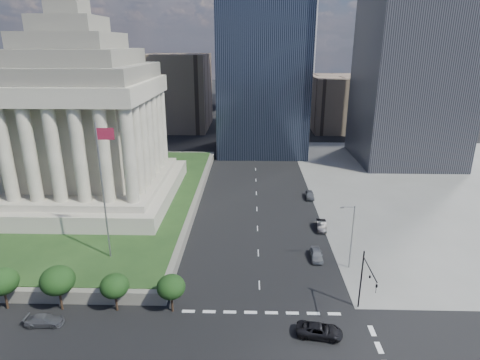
{
  "coord_description": "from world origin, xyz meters",
  "views": [
    {
      "loc": [
        -1.39,
        -27.97,
        31.85
      ],
      "look_at": [
        -2.67,
        19.31,
        15.66
      ],
      "focal_mm": 30.0,
      "sensor_mm": 36.0,
      "label": 1
    }
  ],
  "objects_px": {
    "traffic_signal_ne": "(366,279)",
    "pickup_truck": "(319,330)",
    "flagpole": "(104,185)",
    "street_lamp_north": "(351,233)",
    "parked_sedan_mid": "(321,225)",
    "parked_sedan_near": "(316,254)",
    "war_memorial": "(79,101)",
    "parked_sedan_far": "(310,195)",
    "suv_grey": "(44,320)"
  },
  "relations": [
    {
      "from": "suv_grey",
      "to": "parked_sedan_near",
      "type": "distance_m",
      "value": 38.43
    },
    {
      "from": "parked_sedan_mid",
      "to": "traffic_signal_ne",
      "type": "bearing_deg",
      "value": -82.3
    },
    {
      "from": "war_memorial",
      "to": "parked_sedan_far",
      "type": "xyz_separation_m",
      "value": [
        45.5,
        5.29,
        -20.63
      ]
    },
    {
      "from": "war_memorial",
      "to": "flagpole",
      "type": "relative_size",
      "value": 1.95
    },
    {
      "from": "suv_grey",
      "to": "parked_sedan_mid",
      "type": "distance_m",
      "value": 45.97
    },
    {
      "from": "pickup_truck",
      "to": "parked_sedan_far",
      "type": "height_order",
      "value": "parked_sedan_far"
    },
    {
      "from": "war_memorial",
      "to": "pickup_truck",
      "type": "distance_m",
      "value": 59.37
    },
    {
      "from": "street_lamp_north",
      "to": "parked_sedan_near",
      "type": "bearing_deg",
      "value": 150.63
    },
    {
      "from": "flagpole",
      "to": "parked_sedan_near",
      "type": "xyz_separation_m",
      "value": [
        30.83,
        3.44,
        -12.35
      ]
    },
    {
      "from": "traffic_signal_ne",
      "to": "pickup_truck",
      "type": "bearing_deg",
      "value": -147.64
    },
    {
      "from": "suv_grey",
      "to": "parked_sedan_mid",
      "type": "height_order",
      "value": "parked_sedan_mid"
    },
    {
      "from": "war_memorial",
      "to": "suv_grey",
      "type": "xyz_separation_m",
      "value": [
        8.27,
        -37.0,
        -20.75
      ]
    },
    {
      "from": "parked_sedan_far",
      "to": "traffic_signal_ne",
      "type": "bearing_deg",
      "value": -85.75
    },
    {
      "from": "suv_grey",
      "to": "flagpole",
      "type": "bearing_deg",
      "value": -19.68
    },
    {
      "from": "flagpole",
      "to": "street_lamp_north",
      "type": "xyz_separation_m",
      "value": [
        35.16,
        1.0,
        -7.45
      ]
    },
    {
      "from": "war_memorial",
      "to": "traffic_signal_ne",
      "type": "relative_size",
      "value": 4.88
    },
    {
      "from": "war_memorial",
      "to": "street_lamp_north",
      "type": "bearing_deg",
      "value": -25.92
    },
    {
      "from": "flagpole",
      "to": "parked_sedan_mid",
      "type": "height_order",
      "value": "flagpole"
    },
    {
      "from": "pickup_truck",
      "to": "parked_sedan_near",
      "type": "relative_size",
      "value": 1.17
    },
    {
      "from": "war_memorial",
      "to": "pickup_truck",
      "type": "bearing_deg",
      "value": -43.06
    },
    {
      "from": "parked_sedan_near",
      "to": "parked_sedan_mid",
      "type": "bearing_deg",
      "value": 78.99
    },
    {
      "from": "war_memorial",
      "to": "pickup_truck",
      "type": "xyz_separation_m",
      "value": [
        40.67,
        -38.0,
        -20.67
      ]
    },
    {
      "from": "war_memorial",
      "to": "parked_sedan_near",
      "type": "xyz_separation_m",
      "value": [
        43.0,
        -20.56,
        -20.63
      ]
    },
    {
      "from": "war_memorial",
      "to": "street_lamp_north",
      "type": "height_order",
      "value": "war_memorial"
    },
    {
      "from": "parked_sedan_near",
      "to": "parked_sedan_far",
      "type": "height_order",
      "value": "parked_sedan_far"
    },
    {
      "from": "flagpole",
      "to": "pickup_truck",
      "type": "distance_m",
      "value": 34.08
    },
    {
      "from": "flagpole",
      "to": "parked_sedan_far",
      "type": "xyz_separation_m",
      "value": [
        33.33,
        29.29,
        -12.34
      ]
    },
    {
      "from": "street_lamp_north",
      "to": "parked_sedan_far",
      "type": "height_order",
      "value": "street_lamp_north"
    },
    {
      "from": "traffic_signal_ne",
      "to": "street_lamp_north",
      "type": "bearing_deg",
      "value": 85.81
    },
    {
      "from": "street_lamp_north",
      "to": "suv_grey",
      "type": "relative_size",
      "value": 2.24
    },
    {
      "from": "parked_sedan_mid",
      "to": "war_memorial",
      "type": "bearing_deg",
      "value": 172.89
    },
    {
      "from": "street_lamp_north",
      "to": "parked_sedan_far",
      "type": "relative_size",
      "value": 2.2
    },
    {
      "from": "parked_sedan_mid",
      "to": "street_lamp_north",
      "type": "bearing_deg",
      "value": -76.63
    },
    {
      "from": "war_memorial",
      "to": "suv_grey",
      "type": "relative_size",
      "value": 8.73
    },
    {
      "from": "traffic_signal_ne",
      "to": "street_lamp_north",
      "type": "xyz_separation_m",
      "value": [
        0.83,
        11.3,
        0.41
      ]
    },
    {
      "from": "traffic_signal_ne",
      "to": "pickup_truck",
      "type": "height_order",
      "value": "traffic_signal_ne"
    },
    {
      "from": "traffic_signal_ne",
      "to": "suv_grey",
      "type": "xyz_separation_m",
      "value": [
        -38.23,
        -2.7,
        -4.6
      ]
    },
    {
      "from": "street_lamp_north",
      "to": "parked_sedan_near",
      "type": "height_order",
      "value": "street_lamp_north"
    },
    {
      "from": "flagpole",
      "to": "war_memorial",
      "type": "bearing_deg",
      "value": 116.89
    },
    {
      "from": "parked_sedan_near",
      "to": "street_lamp_north",
      "type": "bearing_deg",
      "value": -27.01
    },
    {
      "from": "street_lamp_north",
      "to": "parked_sedan_mid",
      "type": "bearing_deg",
      "value": 98.03
    },
    {
      "from": "parked_sedan_near",
      "to": "traffic_signal_ne",
      "type": "bearing_deg",
      "value": -73.35
    },
    {
      "from": "parked_sedan_near",
      "to": "parked_sedan_mid",
      "type": "relative_size",
      "value": 0.98
    },
    {
      "from": "traffic_signal_ne",
      "to": "parked_sedan_mid",
      "type": "distance_m",
      "value": 24.7
    },
    {
      "from": "street_lamp_north",
      "to": "traffic_signal_ne",
      "type": "bearing_deg",
      "value": -94.19
    },
    {
      "from": "street_lamp_north",
      "to": "suv_grey",
      "type": "height_order",
      "value": "street_lamp_north"
    },
    {
      "from": "traffic_signal_ne",
      "to": "suv_grey",
      "type": "distance_m",
      "value": 38.6
    },
    {
      "from": "parked_sedan_near",
      "to": "flagpole",
      "type": "bearing_deg",
      "value": -171.29
    },
    {
      "from": "flagpole",
      "to": "suv_grey",
      "type": "height_order",
      "value": "flagpole"
    },
    {
      "from": "pickup_truck",
      "to": "parked_sedan_mid",
      "type": "relative_size",
      "value": 1.15
    }
  ]
}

